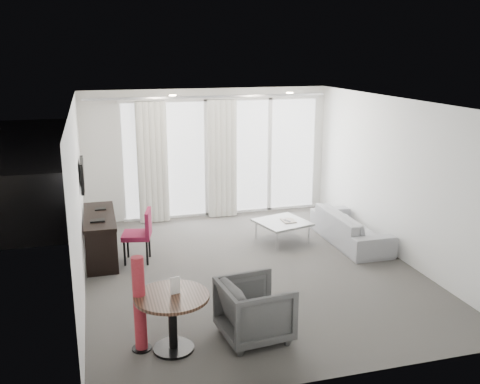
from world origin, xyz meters
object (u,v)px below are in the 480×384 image
object	(u,v)px
tub_armchair	(255,310)
coffee_table	(282,231)
round_table	(173,323)
sofa	(351,227)
desk	(101,237)
red_lamp	(140,304)
rattan_chair_a	(218,177)
desk_chair	(137,236)
rattan_chair_b	(263,170)

from	to	relation	value
tub_armchair	coffee_table	distance (m)	3.39
round_table	sofa	world-z (taller)	round_table
desk	coffee_table	distance (m)	3.15
red_lamp	desk	bearing A→B (deg)	96.97
sofa	rattan_chair_a	distance (m)	4.01
coffee_table	round_table	bearing A→B (deg)	-128.40
desk	round_table	size ratio (longest dim) A/B	1.86
desk_chair	rattan_chair_b	bearing A→B (deg)	62.66
desk	coffee_table	bearing A→B (deg)	-0.64
desk	desk_chair	xyz separation A→B (m)	(0.56, -0.30, 0.06)
tub_armchair	desk_chair	bearing A→B (deg)	15.51
rattan_chair_a	sofa	bearing A→B (deg)	-58.05
red_lamp	tub_armchair	world-z (taller)	red_lamp
tub_armchair	sofa	distance (m)	3.73
coffee_table	rattan_chair_b	world-z (taller)	rattan_chair_b
round_table	sofa	xyz separation A→B (m)	(3.58, 2.67, -0.06)
tub_armchair	rattan_chair_b	world-z (taller)	rattan_chair_b
tub_armchair	coffee_table	xyz separation A→B (m)	(1.45, 3.06, -0.17)
red_lamp	coffee_table	bearing A→B (deg)	46.80
desk_chair	sofa	size ratio (longest dim) A/B	0.45
desk	red_lamp	xyz separation A→B (m)	(0.37, -3.00, 0.20)
tub_armchair	rattan_chair_a	world-z (taller)	rattan_chair_a
desk_chair	rattan_chair_a	distance (m)	4.19
red_lamp	sofa	bearing A→B (deg)	33.16
desk_chair	red_lamp	distance (m)	2.71
tub_armchair	coffee_table	world-z (taller)	tub_armchair
red_lamp	rattan_chair_a	bearing A→B (deg)	69.13
rattan_chair_b	rattan_chair_a	bearing A→B (deg)	-160.86
coffee_table	tub_armchair	bearing A→B (deg)	-115.41
round_table	red_lamp	world-z (taller)	red_lamp
desk_chair	red_lamp	size ratio (longest dim) A/B	0.77
desk_chair	rattan_chair_a	bearing A→B (deg)	70.64
red_lamp	coffee_table	size ratio (longest dim) A/B	1.37
round_table	tub_armchair	bearing A→B (deg)	0.25
desk_chair	round_table	world-z (taller)	desk_chair
round_table	rattan_chair_b	size ratio (longest dim) A/B	1.04
desk_chair	rattan_chair_b	xyz separation A→B (m)	(3.50, 4.23, -0.03)
red_lamp	rattan_chair_b	world-z (taller)	red_lamp
tub_armchair	red_lamp	bearing A→B (deg)	79.21
tub_armchair	rattan_chair_a	size ratio (longest dim) A/B	0.88
desk_chair	round_table	xyz separation A→B (m)	(0.16, -2.80, -0.09)
desk	round_table	bearing A→B (deg)	-76.95
red_lamp	sofa	size ratio (longest dim) A/B	0.59
tub_armchair	coffee_table	size ratio (longest dim) A/B	0.96
rattan_chair_b	desk	bearing A→B (deg)	-143.72
rattan_chair_a	rattan_chair_b	xyz separation A→B (m)	(1.30, 0.66, -0.04)
tub_armchair	round_table	bearing A→B (deg)	83.69
rattan_chair_b	tub_armchair	bearing A→B (deg)	-116.40
red_lamp	rattan_chair_a	world-z (taller)	red_lamp
round_table	red_lamp	xyz separation A→B (m)	(-0.35, 0.10, 0.23)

